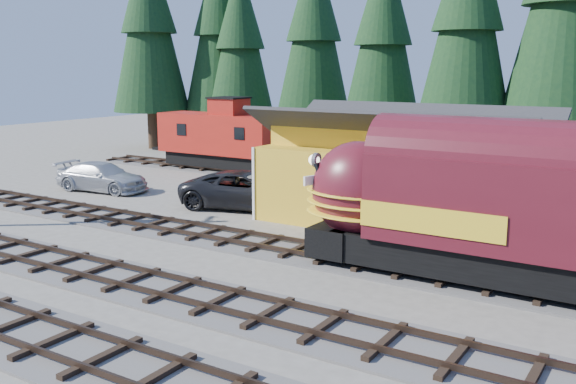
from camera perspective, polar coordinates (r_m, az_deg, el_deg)
The scene contains 7 objects.
ground at distance 20.76m, azimuth -1.40°, elevation -8.65°, with size 120.00×120.00×0.00m, color #6B665B.
track_spur at distance 40.70m, azimuth 0.89°, elevation 1.24°, with size 32.00×3.20×0.33m.
depot at distance 29.16m, azimuth 10.08°, elevation 2.93°, with size 12.80×7.00×5.30m.
locomotive at distance 21.24m, azimuth 19.42°, elevation -2.02°, with size 15.15×3.01×4.12m.
caboose at distance 43.92m, azimuth -6.09°, elevation 4.89°, with size 8.87×2.57×4.61m.
pickup_truck_a at distance 32.16m, azimuth -3.56°, elevation 0.17°, with size 3.11×6.74×1.87m, color black.
pickup_truck_b at distance 38.20m, azimuth -16.21°, elevation 1.30°, with size 2.28×5.60×1.63m, color #AEB1B6.
Camera 1 is at (10.84, -16.26, 7.00)m, focal length 40.00 mm.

